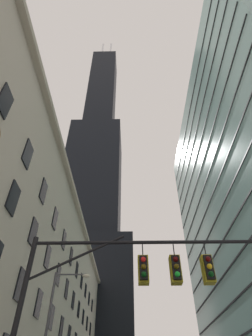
# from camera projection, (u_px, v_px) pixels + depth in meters

# --- Properties ---
(station_building) EXTENTS (13.96, 68.77, 24.54)m
(station_building) POSITION_uv_depth(u_px,v_px,m) (14.00, 292.00, 34.03)
(station_building) COLOR beige
(station_building) RESTS_ON ground
(dark_skyscraper) EXTENTS (29.65, 29.65, 184.02)m
(dark_skyscraper) POSITION_uv_depth(u_px,v_px,m) (91.00, 210.00, 96.98)
(dark_skyscraper) COLOR black
(dark_skyscraper) RESTS_ON ground
(traffic_signal_mast) EXTENTS (9.13, 0.63, 6.84)m
(traffic_signal_mast) POSITION_uv_depth(u_px,v_px,m) (133.00, 283.00, 9.95)
(traffic_signal_mast) COLOR black
(traffic_signal_mast) RESTS_ON sidewalk_left
(street_lamppost) EXTENTS (2.55, 0.32, 8.63)m
(street_lamppost) POSITION_uv_depth(u_px,v_px,m) (52.00, 329.00, 17.02)
(street_lamppost) COLOR #47474C
(street_lamppost) RESTS_ON sidewalk_left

